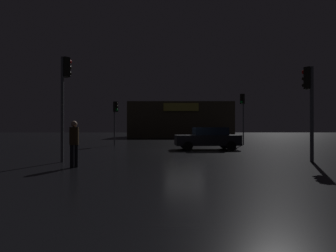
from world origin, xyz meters
The scene contains 8 objects.
ground_plane centered at (0.00, 0.00, 0.00)m, with size 120.00×120.00×0.00m, color black.
store_building centered at (0.75, 24.82, 2.60)m, with size 15.25×8.62×5.19m.
traffic_signal_main centered at (-5.59, -5.87, 3.32)m, with size 0.42×0.42×4.57m.
traffic_signal_opposite centered at (5.15, -5.76, 2.91)m, with size 0.42×0.43×4.17m.
traffic_signal_cross_left centered at (5.31, 5.61, 3.36)m, with size 0.42×0.42×4.36m.
traffic_signal_cross_right centered at (-5.43, 4.82, 2.79)m, with size 0.43×0.42×3.63m.
car_near centered at (1.59, 0.54, 0.78)m, with size 4.35×2.16×1.50m.
pedestrian centered at (-4.60, -7.53, 1.02)m, with size 0.47×0.47×1.74m.
Camera 1 is at (-1.08, -17.79, 1.51)m, focal length 29.24 mm.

